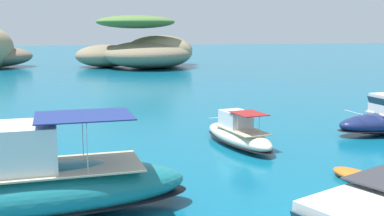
% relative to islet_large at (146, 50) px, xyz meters
% --- Properties ---
extents(islet_large, '(25.28, 22.05, 8.86)m').
position_rel_islet_large_xyz_m(islet_large, '(0.00, 0.00, 0.00)').
color(islet_large, '#84755B').
rests_on(islet_large, ground).
extents(motorboat_cream, '(2.80, 6.60, 2.01)m').
position_rel_islet_large_xyz_m(motorboat_cream, '(-4.71, -57.23, -2.38)').
color(motorboat_cream, beige).
rests_on(motorboat_cream, ground).
extents(motorboat_teal, '(11.08, 3.57, 3.44)m').
position_rel_islet_large_xyz_m(motorboat_teal, '(-15.18, -64.81, -1.93)').
color(motorboat_teal, '#19727A').
rests_on(motorboat_teal, ground).
extents(dinghy_tender, '(1.59, 2.87, 0.58)m').
position_rel_islet_large_xyz_m(dinghy_tender, '(-2.07, -64.40, -2.80)').
color(dinghy_tender, orange).
rests_on(dinghy_tender, ground).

